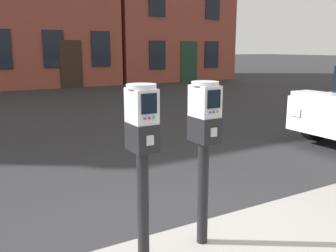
% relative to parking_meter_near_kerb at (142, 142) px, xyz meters
% --- Properties ---
extents(parking_meter_near_kerb, '(0.22, 0.25, 1.37)m').
position_rel_parking_meter_near_kerb_xyz_m(parking_meter_near_kerb, '(0.00, 0.00, 0.00)').
color(parking_meter_near_kerb, black).
rests_on(parking_meter_near_kerb, sidewalk_slab).
extents(parking_meter_twin_adjacent, '(0.22, 0.25, 1.36)m').
position_rel_parking_meter_near_kerb_xyz_m(parking_meter_twin_adjacent, '(0.55, -0.00, -0.00)').
color(parking_meter_twin_adjacent, black).
rests_on(parking_meter_twin_adjacent, sidewalk_slab).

